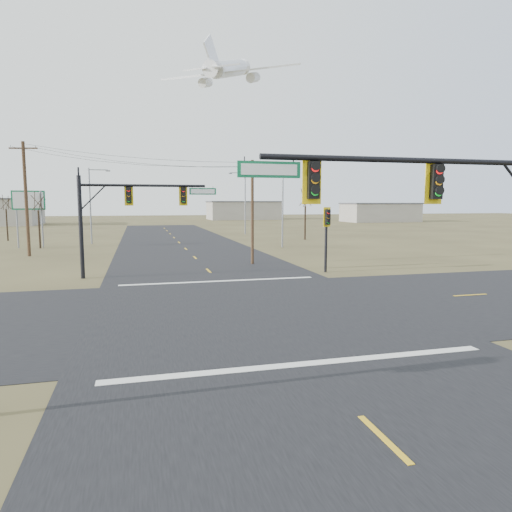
{
  "coord_description": "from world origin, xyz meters",
  "views": [
    {
      "loc": [
        -4.76,
        -19.93,
        4.84
      ],
      "look_at": [
        0.65,
        1.0,
        2.31
      ],
      "focal_mm": 32.0,
      "sensor_mm": 36.0,
      "label": 1
    }
  ],
  "objects_px": {
    "streetlight_c": "(92,202)",
    "utility_pole_near": "(252,210)",
    "bare_tree_c": "(305,197)",
    "highway_sign": "(29,207)",
    "streetlight_a": "(281,202)",
    "bare_tree_b": "(6,202)",
    "streetlight_b": "(244,199)",
    "pedestal_signal_ne": "(327,225)",
    "mast_arm_near": "(440,201)",
    "utility_pole_far": "(26,198)",
    "bare_tree_a": "(38,201)",
    "mast_arm_far": "(131,204)"
  },
  "relations": [
    {
      "from": "utility_pole_far",
      "to": "streetlight_c",
      "type": "xyz_separation_m",
      "value": [
        4.47,
        11.93,
        -0.32
      ]
    },
    {
      "from": "highway_sign",
      "to": "streetlight_b",
      "type": "relative_size",
      "value": 0.64
    },
    {
      "from": "bare_tree_c",
      "to": "mast_arm_near",
      "type": "bearing_deg",
      "value": -105.49
    },
    {
      "from": "streetlight_c",
      "to": "utility_pole_near",
      "type": "bearing_deg",
      "value": -45.02
    },
    {
      "from": "utility_pole_far",
      "to": "streetlight_b",
      "type": "bearing_deg",
      "value": 42.78
    },
    {
      "from": "highway_sign",
      "to": "streetlight_b",
      "type": "bearing_deg",
      "value": 17.35
    },
    {
      "from": "pedestal_signal_ne",
      "to": "bare_tree_b",
      "type": "xyz_separation_m",
      "value": [
        -28.79,
        34.78,
        1.61
      ]
    },
    {
      "from": "mast_arm_far",
      "to": "utility_pole_near",
      "type": "xyz_separation_m",
      "value": [
        9.11,
        3.99,
        -0.48
      ]
    },
    {
      "from": "mast_arm_near",
      "to": "bare_tree_b",
      "type": "bearing_deg",
      "value": 122.21
    },
    {
      "from": "streetlight_b",
      "to": "bare_tree_a",
      "type": "bearing_deg",
      "value": -171.96
    },
    {
      "from": "streetlight_c",
      "to": "bare_tree_b",
      "type": "height_order",
      "value": "streetlight_c"
    },
    {
      "from": "mast_arm_far",
      "to": "streetlight_c",
      "type": "height_order",
      "value": "streetlight_c"
    },
    {
      "from": "highway_sign",
      "to": "utility_pole_near",
      "type": "bearing_deg",
      "value": -54.85
    },
    {
      "from": "mast_arm_far",
      "to": "streetlight_c",
      "type": "distance_m",
      "value": 26.55
    },
    {
      "from": "bare_tree_c",
      "to": "streetlight_a",
      "type": "bearing_deg",
      "value": -124.14
    },
    {
      "from": "highway_sign",
      "to": "bare_tree_b",
      "type": "distance_m",
      "value": 11.65
    },
    {
      "from": "pedestal_signal_ne",
      "to": "bare_tree_b",
      "type": "distance_m",
      "value": 45.18
    },
    {
      "from": "highway_sign",
      "to": "streetlight_c",
      "type": "relative_size",
      "value": 0.69
    },
    {
      "from": "streetlight_c",
      "to": "bare_tree_c",
      "type": "distance_m",
      "value": 26.44
    },
    {
      "from": "bare_tree_a",
      "to": "pedestal_signal_ne",
      "type": "bearing_deg",
      "value": -45.65
    },
    {
      "from": "streetlight_b",
      "to": "pedestal_signal_ne",
      "type": "bearing_deg",
      "value": -118.1
    },
    {
      "from": "bare_tree_c",
      "to": "highway_sign",
      "type": "bearing_deg",
      "value": -174.85
    },
    {
      "from": "mast_arm_far",
      "to": "pedestal_signal_ne",
      "type": "distance_m",
      "value": 13.21
    },
    {
      "from": "mast_arm_near",
      "to": "bare_tree_b",
      "type": "distance_m",
      "value": 57.58
    },
    {
      "from": "utility_pole_near",
      "to": "streetlight_c",
      "type": "distance_m",
      "value": 26.14
    },
    {
      "from": "utility_pole_near",
      "to": "utility_pole_far",
      "type": "height_order",
      "value": "utility_pole_far"
    },
    {
      "from": "streetlight_b",
      "to": "streetlight_c",
      "type": "distance_m",
      "value": 23.97
    },
    {
      "from": "streetlight_b",
      "to": "bare_tree_b",
      "type": "bearing_deg",
      "value": 164.5
    },
    {
      "from": "mast_arm_far",
      "to": "bare_tree_a",
      "type": "distance_m",
      "value": 23.88
    },
    {
      "from": "mast_arm_far",
      "to": "pedestal_signal_ne",
      "type": "height_order",
      "value": "mast_arm_far"
    },
    {
      "from": "streetlight_a",
      "to": "bare_tree_b",
      "type": "bearing_deg",
      "value": 174.13
    },
    {
      "from": "mast_arm_near",
      "to": "streetlight_b",
      "type": "bearing_deg",
      "value": 89.43
    },
    {
      "from": "mast_arm_near",
      "to": "bare_tree_c",
      "type": "xyz_separation_m",
      "value": [
        12.24,
        44.16,
        0.65
      ]
    },
    {
      "from": "streetlight_a",
      "to": "bare_tree_b",
      "type": "relative_size",
      "value": 1.42
    },
    {
      "from": "utility_pole_far",
      "to": "bare_tree_a",
      "type": "relative_size",
      "value": 1.62
    },
    {
      "from": "utility_pole_near",
      "to": "highway_sign",
      "type": "distance_m",
      "value": 27.35
    },
    {
      "from": "mast_arm_far",
      "to": "highway_sign",
      "type": "relative_size",
      "value": 1.44
    },
    {
      "from": "bare_tree_a",
      "to": "bare_tree_b",
      "type": "bearing_deg",
      "value": 117.54
    },
    {
      "from": "bare_tree_a",
      "to": "bare_tree_c",
      "type": "xyz_separation_m",
      "value": [
        31.43,
        3.82,
        0.55
      ]
    },
    {
      "from": "streetlight_a",
      "to": "streetlight_b",
      "type": "bearing_deg",
      "value": 110.43
    },
    {
      "from": "utility_pole_near",
      "to": "pedestal_signal_ne",
      "type": "bearing_deg",
      "value": -54.64
    },
    {
      "from": "highway_sign",
      "to": "streetlight_b",
      "type": "height_order",
      "value": "streetlight_b"
    },
    {
      "from": "mast_arm_near",
      "to": "streetlight_c",
      "type": "distance_m",
      "value": 46.88
    },
    {
      "from": "mast_arm_near",
      "to": "utility_pole_far",
      "type": "relative_size",
      "value": 1.01
    },
    {
      "from": "streetlight_c",
      "to": "pedestal_signal_ne",
      "type": "bearing_deg",
      "value": -44.35
    },
    {
      "from": "mast_arm_near",
      "to": "utility_pole_far",
      "type": "xyz_separation_m",
      "value": [
        -18.67,
        32.75,
        0.4
      ]
    },
    {
      "from": "highway_sign",
      "to": "utility_pole_far",
      "type": "bearing_deg",
      "value": -91.05
    },
    {
      "from": "streetlight_a",
      "to": "streetlight_c",
      "type": "bearing_deg",
      "value": 176.74
    },
    {
      "from": "utility_pole_far",
      "to": "streetlight_c",
      "type": "bearing_deg",
      "value": 69.44
    },
    {
      "from": "streetlight_c",
      "to": "streetlight_a",
      "type": "bearing_deg",
      "value": -13.02
    }
  ]
}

